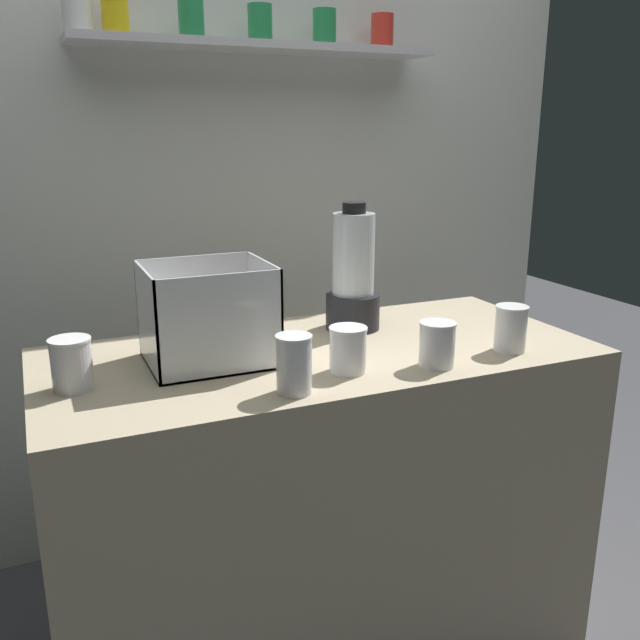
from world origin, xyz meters
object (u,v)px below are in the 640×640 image
at_px(juice_cup_mango_left, 294,368).
at_px(juice_cup_carrot_middle, 348,351).
at_px(juice_cup_pomegranate_right, 437,347).
at_px(juice_cup_pomegranate_far_right, 510,331).
at_px(carrot_display_bin, 210,333).
at_px(blender_pitcher, 353,278).
at_px(juice_cup_carrot_far_left, 72,368).

relative_size(juice_cup_mango_left, juice_cup_carrot_middle, 1.19).
relative_size(juice_cup_carrot_middle, juice_cup_pomegranate_right, 0.99).
bearing_deg(juice_cup_pomegranate_far_right, juice_cup_mango_left, -175.71).
bearing_deg(juice_cup_pomegranate_right, carrot_display_bin, 152.63).
xyz_separation_m(juice_cup_mango_left, juice_cup_pomegranate_far_right, (0.61, 0.05, -0.00)).
bearing_deg(juice_cup_carrot_middle, juice_cup_pomegranate_right, -13.26).
bearing_deg(juice_cup_pomegranate_far_right, blender_pitcher, 128.96).
xyz_separation_m(juice_cup_carrot_far_left, juice_cup_carrot_middle, (0.59, -0.14, 0.00)).
height_order(juice_cup_pomegranate_right, juice_cup_pomegranate_far_right, juice_cup_pomegranate_far_right).
bearing_deg(juice_cup_carrot_far_left, blender_pitcher, 13.17).
distance_m(juice_cup_carrot_middle, juice_cup_pomegranate_far_right, 0.45).
bearing_deg(juice_cup_carrot_far_left, carrot_display_bin, 10.77).
xyz_separation_m(carrot_display_bin, juice_cup_pomegranate_right, (0.48, -0.25, -0.02)).
xyz_separation_m(juice_cup_carrot_middle, juice_cup_pomegranate_far_right, (0.45, -0.02, 0.00)).
distance_m(blender_pitcher, juice_cup_pomegranate_right, 0.38).
distance_m(carrot_display_bin, juice_cup_pomegranate_right, 0.54).
bearing_deg(juice_cup_carrot_far_left, juice_cup_pomegranate_right, -13.19).
bearing_deg(juice_cup_pomegranate_right, juice_cup_carrot_middle, 166.74).
height_order(carrot_display_bin, juice_cup_mango_left, carrot_display_bin).
height_order(blender_pitcher, juice_cup_pomegranate_right, blender_pitcher).
distance_m(juice_cup_mango_left, juice_cup_pomegranate_far_right, 0.61).
bearing_deg(juice_cup_carrot_far_left, juice_cup_carrot_middle, -13.17).
distance_m(carrot_display_bin, juice_cup_carrot_middle, 0.34).
bearing_deg(juice_cup_pomegranate_far_right, juice_cup_carrot_middle, 176.83).
bearing_deg(juice_cup_carrot_middle, carrot_display_bin, 143.66).
xyz_separation_m(juice_cup_mango_left, juice_cup_pomegranate_right, (0.37, 0.02, -0.01)).
xyz_separation_m(blender_pitcher, juice_cup_pomegranate_right, (0.04, -0.37, -0.10)).
bearing_deg(blender_pitcher, juice_cup_carrot_far_left, -166.83).
bearing_deg(carrot_display_bin, juice_cup_carrot_far_left, -169.23).
distance_m(juice_cup_carrot_far_left, juice_cup_pomegranate_right, 0.83).
distance_m(juice_cup_mango_left, juice_cup_pomegranate_right, 0.37).
xyz_separation_m(carrot_display_bin, juice_cup_carrot_far_left, (-0.32, -0.06, -0.02)).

